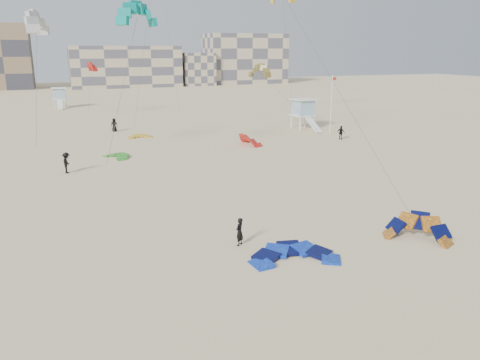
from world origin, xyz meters
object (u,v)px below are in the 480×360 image
object	(u,v)px
kite_ground_orange	(417,239)
kitesurfer_main	(239,232)
kite_ground_blue	(294,259)
lifeguard_tower_near	(303,114)

from	to	relation	value
kite_ground_orange	kitesurfer_main	world-z (taller)	kite_ground_orange
kite_ground_orange	kitesurfer_main	distance (m)	10.51
kitesurfer_main	kite_ground_blue	bearing A→B (deg)	86.45
kitesurfer_main	lifeguard_tower_near	distance (m)	41.97
kitesurfer_main	lifeguard_tower_near	world-z (taller)	lifeguard_tower_near
kitesurfer_main	lifeguard_tower_near	size ratio (longest dim) A/B	0.28
kite_ground_orange	lifeguard_tower_near	bearing A→B (deg)	117.33
kite_ground_orange	kitesurfer_main	size ratio (longest dim) A/B	2.27
kite_ground_blue	kite_ground_orange	distance (m)	7.99
lifeguard_tower_near	kitesurfer_main	bearing A→B (deg)	-128.06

